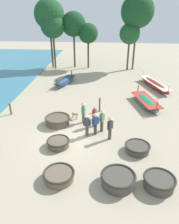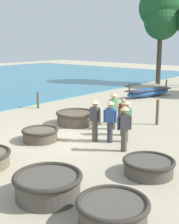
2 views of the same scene
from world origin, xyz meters
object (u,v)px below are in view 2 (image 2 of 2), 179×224
at_px(coracle_far_right, 75,117).
at_px(tree_rightmost, 160,8).
at_px(fisherman_standing_right, 113,108).
at_px(tree_right_mid, 162,22).
at_px(coracle_weathered, 48,185).
at_px(fisherman_with_hat, 124,125).
at_px(fisherman_standing_left, 110,118).
at_px(coracle_tilted, 113,212).
at_px(fisherman_by_coracle, 95,117).
at_px(fisherman_hauling, 126,118).
at_px(dog, 108,117).
at_px(mooring_post_shoreline, 38,100).
at_px(fisherman_crouching, 123,116).
at_px(coracle_front_right, 149,166).
at_px(coracle_far_left, 40,134).
at_px(long_boat_white_hull, 148,92).
at_px(mooring_post_mid_beach, 157,112).

bearing_deg(coracle_far_right, tree_rightmost, 104.52).
xyz_separation_m(fisherman_standing_right, tree_right_mid, (-5.55, 14.99, 4.55)).
height_order(coracle_weathered, fisherman_with_hat, fisherman_with_hat).
bearing_deg(fisherman_standing_left, coracle_tilted, -53.26).
height_order(coracle_weathered, tree_rightmost, tree_rightmost).
bearing_deg(fisherman_by_coracle, fisherman_hauling, 35.51).
bearing_deg(fisherman_with_hat, dog, 135.49).
relative_size(fisherman_hauling, tree_right_mid, 0.24).
relative_size(fisherman_hauling, mooring_post_shoreline, 1.72).
bearing_deg(fisherman_by_coracle, dog, 115.78).
bearing_deg(fisherman_crouching, coracle_front_right, -45.23).
bearing_deg(coracle_front_right, fisherman_standing_left, 147.24).
bearing_deg(coracle_far_left, coracle_far_right, 102.93).
xyz_separation_m(fisherman_standing_left, tree_rightmost, (-7.00, 17.08, 5.87)).
relative_size(dog, tree_rightmost, 0.07).
distance_m(coracle_tilted, fisherman_hauling, 5.87).
relative_size(coracle_far_left, coracle_front_right, 0.93).
xyz_separation_m(long_boat_white_hull, mooring_post_mid_beach, (4.13, -6.53, 0.28)).
distance_m(coracle_weathered, dog, 7.42).
distance_m(fisherman_by_coracle, mooring_post_mid_beach, 3.92).
xyz_separation_m(coracle_tilted, fisherman_standing_right, (-4.40, 6.17, 0.63)).
bearing_deg(coracle_front_right, dog, 138.57).
bearing_deg(fisherman_hauling, coracle_front_right, -44.01).
bearing_deg(coracle_far_left, fisherman_crouching, 52.36).
relative_size(coracle_weathered, fisherman_hauling, 1.06).
height_order(coracle_far_left, long_boat_white_hull, long_boat_white_hull).
bearing_deg(tree_rightmost, tree_right_mid, -46.34).
bearing_deg(coracle_far_left, coracle_tilted, -27.60).
bearing_deg(coracle_front_right, coracle_weathered, -113.92).
height_order(coracle_tilted, tree_rightmost, tree_rightmost).
height_order(fisherman_by_coracle, tree_rightmost, tree_rightmost).
bearing_deg(coracle_far_left, tree_rightmost, 104.28).
bearing_deg(coracle_tilted, fisherman_by_coracle, 132.53).
distance_m(coracle_far_right, fisherman_crouching, 2.79).
bearing_deg(mooring_post_shoreline, coracle_front_right, -23.25).
bearing_deg(fisherman_with_hat, long_boat_white_hull, 115.11).
height_order(coracle_tilted, fisherman_standing_right, fisherman_standing_right).
relative_size(fisherman_standing_left, dog, 2.66).
bearing_deg(fisherman_crouching, tree_right_mid, 112.46).
xyz_separation_m(coracle_front_right, tree_right_mid, (-9.22, 18.32, 5.25)).
height_order(coracle_front_right, fisherman_standing_right, fisherman_standing_right).
height_order(coracle_far_right, coracle_far_left, coracle_far_right).
bearing_deg(tree_rightmost, coracle_tilted, -64.31).
relative_size(coracle_tilted, fisherman_with_hat, 0.96).
relative_size(fisherman_standing_right, dog, 2.66).
distance_m(coracle_weathered, fisherman_with_hat, 4.14).
bearing_deg(fisherman_standing_left, fisherman_standing_right, 121.66).
xyz_separation_m(dog, mooring_post_shoreline, (-5.32, 0.30, 0.11)).
distance_m(fisherman_standing_right, tree_rightmost, 17.62).
bearing_deg(dog, fisherman_hauling, -38.49).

